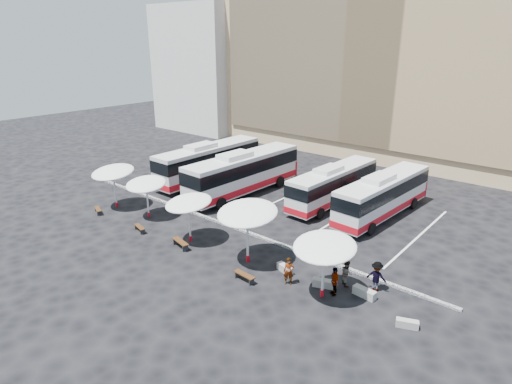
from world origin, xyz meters
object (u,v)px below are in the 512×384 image
Objects in this scene: wood_bench_0 at (98,210)px; sunshade_3 at (247,213)px; sunshade_1 at (146,184)px; conc_bench_0 at (285,269)px; wood_bench_1 at (140,228)px; passenger_1 at (347,273)px; bus_2 at (333,184)px; passenger_2 at (334,281)px; sunshade_4 at (325,247)px; wood_bench_2 at (180,243)px; passenger_3 at (376,276)px; bus_1 at (244,172)px; sunshade_0 at (113,172)px; conc_bench_3 at (407,324)px; passenger_0 at (289,271)px; wood_bench_3 at (244,276)px; conc_bench_2 at (364,293)px; bus_0 at (209,161)px; conc_bench_1 at (324,283)px; sunshade_2 at (189,203)px; bus_3 at (383,194)px.

sunshade_3 is at bearing 6.96° from wood_bench_0.
conc_bench_0 is at bearing 0.25° from sunshade_1.
wood_bench_1 is 0.91× the size of passenger_1.
bus_2 reaches higher than passenger_2.
sunshade_4 is at bearing 4.14° from wood_bench_0.
sunshade_4 is at bearing 6.37° from wood_bench_2.
bus_1 is at bearing -32.96° from passenger_3.
wood_bench_1 is at bearing -17.00° from sunshade_0.
sunshade_3 is at bearing -0.01° from sunshade_0.
sunshade_1 is 3.00× the size of wood_bench_0.
sunshade_1 reaches higher than wood_bench_0.
conc_bench_3 is 0.64× the size of passenger_0.
sunshade_0 is 22.38m from passenger_3.
wood_bench_3 is at bearing -54.06° from sunshade_3.
conc_bench_2 is at bearing 26.26° from wood_bench_3.
bus_0 is 1.13× the size of bus_2.
sunshade_4 is at bearing -32.15° from bus_1.
conc_bench_1 is (6.37, -11.84, -1.50)m from bus_2.
conc_bench_3 is (15.24, 0.41, -2.63)m from sunshade_2.
passenger_3 is at bearing 15.47° from sunshade_3.
conc_bench_1 is (3.87, 2.41, -0.11)m from wood_bench_3.
conc_bench_1 is at bearing 24.13° from passenger_3.
bus_0 reaches higher than wood_bench_0.
conc_bench_1 is at bearing 11.45° from wood_bench_2.
sunshade_1 is at bearing 129.93° from wood_bench_1.
conc_bench_2 is (2.22, 0.60, 0.01)m from conc_bench_1.
sunshade_3 is at bearing -35.64° from bus_0.
passenger_0 is (-2.13, -0.17, -2.17)m from sunshade_4.
wood_bench_0 is at bearing -173.29° from conc_bench_1.
sunshade_4 is (16.40, -0.73, 0.27)m from sunshade_1.
wood_bench_0 is 0.81× the size of passenger_2.
bus_1 is 1.11× the size of bus_3.
sunshade_3 is (8.64, -9.38, 1.30)m from bus_1.
conc_bench_3 is at bearing 4.23° from wood_bench_0.
bus_3 is at bearing 119.48° from conc_bench_3.
passenger_0 is 0.93× the size of passenger_3.
conc_bench_2 is at bearing 2.28° from sunshade_1.
passenger_1 is 0.91× the size of passenger_2.
bus_3 is 8.31× the size of wood_bench_0.
passenger_0 is (8.50, -0.14, -2.01)m from sunshade_2.
conc_bench_0 is at bearing 176.90° from conc_bench_3.
sunshade_2 is 13.00m from passenger_3.
conc_bench_3 is (14.99, 1.53, -0.18)m from wood_bench_2.
sunshade_2 is (8.79, -10.41, 0.87)m from bus_0.
bus_2 is at bearing 51.23° from sunshade_1.
conc_bench_0 is 0.91× the size of conc_bench_2.
sunshade_1 is (-2.12, -8.95, 0.70)m from bus_1.
wood_bench_2 is (9.05, -11.54, -1.58)m from bus_0.
sunshade_2 reaches higher than conc_bench_3.
passenger_0 is at bearing -44.95° from conc_bench_0.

